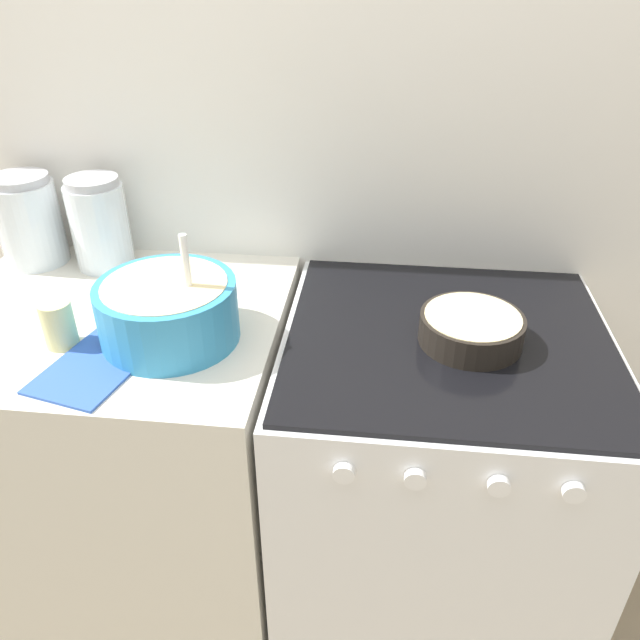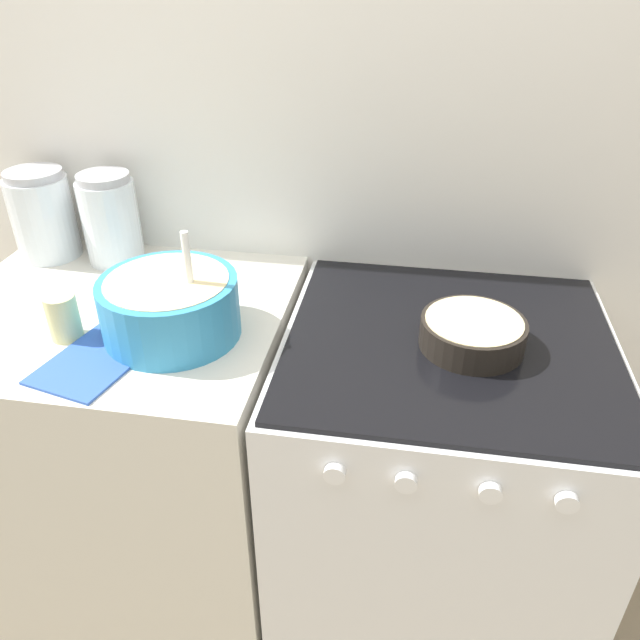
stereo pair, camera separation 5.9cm
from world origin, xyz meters
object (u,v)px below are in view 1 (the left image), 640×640
mixing_bowl (168,308)px  storage_jar_left (30,226)px  tin_can (58,324)px  stove (430,483)px  storage_jar_middle (101,229)px  baking_pan (471,328)px

mixing_bowl → storage_jar_left: mixing_bowl is taller
mixing_bowl → tin_can: mixing_bowl is taller
stove → tin_can: size_ratio=8.85×
storage_jar_left → tin_can: (0.25, -0.38, -0.05)m
storage_jar_left → storage_jar_middle: 0.19m
mixing_bowl → storage_jar_middle: bearing=131.0°
storage_jar_left → baking_pan: bearing=-13.5°
storage_jar_middle → stove: bearing=-15.7°
stove → mixing_bowl: mixing_bowl is taller
stove → mixing_bowl: bearing=-172.5°
mixing_bowl → baking_pan: (0.64, 0.06, -0.04)m
tin_can → stove: bearing=8.9°
baking_pan → tin_can: bearing=-172.8°
storage_jar_middle → tin_can: size_ratio=2.33×
stove → storage_jar_left: (-1.07, 0.25, 0.55)m
mixing_bowl → storage_jar_left: 0.57m
mixing_bowl → storage_jar_middle: 0.43m
storage_jar_left → tin_can: 0.45m
storage_jar_middle → tin_can: 0.38m
mixing_bowl → tin_can: (-0.22, -0.05, -0.02)m
stove → tin_can: 0.97m
tin_can → storage_jar_left: bearing=123.7°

